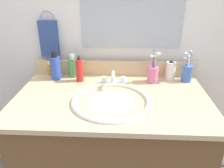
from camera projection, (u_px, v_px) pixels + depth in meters
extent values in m
cube|color=brown|center=(112.00, 155.00, 1.31)|extent=(0.96, 0.56, 0.74)
cube|color=#D1B284|center=(112.00, 98.00, 1.15)|extent=(1.00, 0.61, 0.02)
cube|color=#D1B284|center=(114.00, 68.00, 1.38)|extent=(1.00, 0.02, 0.09)
cube|color=white|center=(114.00, 87.00, 1.51)|extent=(2.10, 0.04, 1.30)
torus|color=silver|center=(48.00, 18.00, 1.31)|extent=(0.10, 0.01, 0.10)
cube|color=#334C8C|center=(49.00, 39.00, 1.35)|extent=(0.11, 0.04, 0.22)
torus|color=white|center=(112.00, 101.00, 1.09)|extent=(0.39, 0.39, 0.02)
ellipsoid|color=white|center=(112.00, 109.00, 1.11)|extent=(0.34, 0.34, 0.11)
cylinder|color=#B2B5BA|center=(112.00, 114.00, 1.12)|extent=(0.04, 0.04, 0.01)
cube|color=silver|center=(114.00, 84.00, 1.27)|extent=(0.16, 0.05, 0.01)
cylinder|color=silver|center=(114.00, 78.00, 1.25)|extent=(0.02, 0.02, 0.06)
cylinder|color=silver|center=(114.00, 75.00, 1.21)|extent=(0.02, 0.09, 0.02)
cylinder|color=silver|center=(104.00, 79.00, 1.26)|extent=(0.03, 0.03, 0.04)
cylinder|color=silver|center=(124.00, 80.00, 1.25)|extent=(0.03, 0.03, 0.04)
cylinder|color=#4C9E4C|center=(73.00, 67.00, 1.36)|extent=(0.06, 0.06, 0.12)
cylinder|color=white|center=(72.00, 56.00, 1.33)|extent=(0.04, 0.04, 0.02)
cylinder|color=red|center=(79.00, 70.00, 1.29)|extent=(0.04, 0.04, 0.13)
cone|color=black|center=(79.00, 57.00, 1.25)|extent=(0.02, 0.02, 0.03)
cylinder|color=#2D4CB2|center=(56.00, 68.00, 1.32)|extent=(0.06, 0.06, 0.14)
cylinder|color=black|center=(54.00, 54.00, 1.28)|extent=(0.04, 0.04, 0.03)
cylinder|color=gold|center=(50.00, 69.00, 1.39)|extent=(0.04, 0.04, 0.07)
cylinder|color=white|center=(50.00, 63.00, 1.37)|extent=(0.02, 0.02, 0.01)
cylinder|color=white|center=(171.00, 71.00, 1.32)|extent=(0.06, 0.06, 0.11)
cone|color=black|center=(172.00, 61.00, 1.29)|extent=(0.03, 0.03, 0.02)
cylinder|color=#D16693|center=(153.00, 75.00, 1.28)|extent=(0.06, 0.06, 0.09)
cylinder|color=yellow|center=(155.00, 67.00, 1.26)|extent=(0.03, 0.01, 0.17)
cube|color=white|center=(159.00, 54.00, 1.23)|extent=(0.01, 0.02, 0.01)
cylinder|color=blue|center=(154.00, 66.00, 1.25)|extent=(0.02, 0.04, 0.19)
cube|color=white|center=(157.00, 53.00, 1.20)|extent=(0.01, 0.02, 0.01)
cylinder|color=#D8333F|center=(154.00, 68.00, 1.25)|extent=(0.01, 0.04, 0.17)
cube|color=white|center=(155.00, 56.00, 1.21)|extent=(0.01, 0.02, 0.01)
cylinder|color=#B23FBF|center=(152.00, 68.00, 1.27)|extent=(0.02, 0.03, 0.15)
cube|color=white|center=(152.00, 56.00, 1.25)|extent=(0.01, 0.02, 0.01)
cylinder|color=#26B2B2|center=(155.00, 66.00, 1.26)|extent=(0.04, 0.01, 0.18)
cube|color=white|center=(159.00, 54.00, 1.22)|extent=(0.01, 0.02, 0.01)
cylinder|color=#3F66B7|center=(187.00, 73.00, 1.29)|extent=(0.06, 0.06, 0.10)
cylinder|color=green|center=(189.00, 65.00, 1.28)|extent=(0.02, 0.03, 0.18)
cube|color=white|center=(191.00, 51.00, 1.26)|extent=(0.01, 0.02, 0.01)
cylinder|color=#B23FBF|center=(186.00, 66.00, 1.28)|extent=(0.03, 0.02, 0.17)
cube|color=white|center=(186.00, 53.00, 1.26)|extent=(0.01, 0.02, 0.01)
cylinder|color=white|center=(188.00, 67.00, 1.27)|extent=(0.02, 0.03, 0.16)
cube|color=white|center=(189.00, 56.00, 1.23)|extent=(0.01, 0.02, 0.01)
cylinder|color=blue|center=(187.00, 67.00, 1.27)|extent=(0.05, 0.03, 0.15)
cube|color=white|center=(185.00, 58.00, 1.24)|extent=(0.01, 0.02, 0.01)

